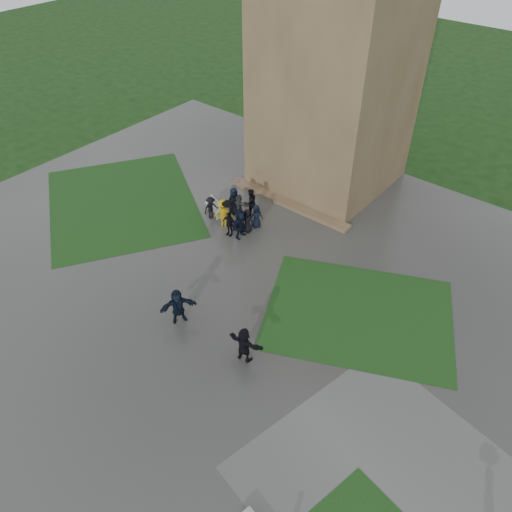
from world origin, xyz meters
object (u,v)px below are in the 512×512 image
Objects in this scene: tower at (339,44)px; pedestrian_mid at (178,306)px; bench at (215,207)px; pedestrian_near at (244,345)px.

pedestrian_mid is (1.93, -15.90, -8.02)m from tower.
tower reaches higher than pedestrian_mid.
bench is at bearing -110.20° from tower.
tower is 18.60m from pedestrian_near.
bench is at bearing 63.85° from pedestrian_mid.
pedestrian_mid reaches higher than bench.
pedestrian_mid is at bearing -83.07° from tower.
pedestrian_mid is 1.03× the size of pedestrian_near.
tower is at bearing 38.69° from pedestrian_mid.
pedestrian_mid is at bearing -40.17° from bench.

